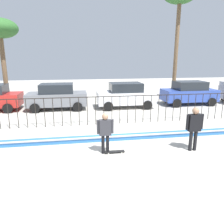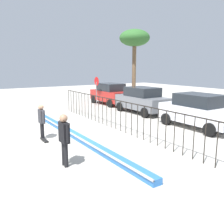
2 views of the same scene
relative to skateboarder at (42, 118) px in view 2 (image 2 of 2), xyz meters
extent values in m
plane|color=#ADA89E|center=(0.89, 0.98, -0.99)|extent=(60.00, 60.00, 0.00)
cube|color=#2D6BB7|center=(0.89, 1.38, -0.88)|extent=(11.00, 0.36, 0.22)
cylinder|color=#B2B2B7|center=(0.89, 1.20, -0.77)|extent=(11.00, 0.09, 0.09)
cylinder|color=black|center=(-6.11, 3.89, -0.17)|extent=(0.04, 0.04, 1.63)
cylinder|color=black|center=(-5.64, 3.89, -0.17)|extent=(0.04, 0.04, 1.63)
cylinder|color=black|center=(-5.18, 3.89, -0.17)|extent=(0.04, 0.04, 1.63)
cylinder|color=black|center=(-4.71, 3.89, -0.17)|extent=(0.04, 0.04, 1.63)
cylinder|color=black|center=(-4.24, 3.89, -0.17)|extent=(0.04, 0.04, 1.63)
cylinder|color=black|center=(-3.78, 3.89, -0.17)|extent=(0.04, 0.04, 1.63)
cylinder|color=black|center=(-3.31, 3.89, -0.17)|extent=(0.04, 0.04, 1.63)
cylinder|color=black|center=(-2.84, 3.89, -0.17)|extent=(0.04, 0.04, 1.63)
cylinder|color=black|center=(-2.38, 3.89, -0.17)|extent=(0.04, 0.04, 1.63)
cylinder|color=black|center=(-1.91, 3.89, -0.17)|extent=(0.04, 0.04, 1.63)
cylinder|color=black|center=(-1.44, 3.89, -0.17)|extent=(0.04, 0.04, 1.63)
cylinder|color=black|center=(-0.98, 3.89, -0.17)|extent=(0.04, 0.04, 1.63)
cylinder|color=black|center=(-0.51, 3.89, -0.17)|extent=(0.04, 0.04, 1.63)
cylinder|color=black|center=(-0.04, 3.89, -0.17)|extent=(0.04, 0.04, 1.63)
cylinder|color=black|center=(0.42, 3.89, -0.17)|extent=(0.04, 0.04, 1.63)
cylinder|color=black|center=(0.89, 3.89, -0.17)|extent=(0.04, 0.04, 1.63)
cylinder|color=black|center=(1.36, 3.89, -0.17)|extent=(0.04, 0.04, 1.63)
cylinder|color=black|center=(1.82, 3.89, -0.17)|extent=(0.04, 0.04, 1.63)
cylinder|color=black|center=(2.29, 3.89, -0.17)|extent=(0.04, 0.04, 1.63)
cylinder|color=black|center=(2.76, 3.89, -0.17)|extent=(0.04, 0.04, 1.63)
cylinder|color=black|center=(3.22, 3.89, -0.17)|extent=(0.04, 0.04, 1.63)
cylinder|color=black|center=(3.69, 3.89, -0.17)|extent=(0.04, 0.04, 1.63)
cylinder|color=black|center=(4.16, 3.89, -0.17)|extent=(0.04, 0.04, 1.63)
cylinder|color=black|center=(4.62, 3.89, -0.17)|extent=(0.04, 0.04, 1.63)
cylinder|color=black|center=(5.09, 3.89, -0.17)|extent=(0.04, 0.04, 1.63)
cylinder|color=black|center=(5.56, 3.89, -0.17)|extent=(0.04, 0.04, 1.63)
cylinder|color=black|center=(6.02, 3.89, -0.17)|extent=(0.04, 0.04, 1.63)
cylinder|color=black|center=(6.49, 3.89, -0.17)|extent=(0.04, 0.04, 1.63)
cube|color=black|center=(0.89, 3.89, 0.62)|extent=(14.00, 0.04, 0.04)
cylinder|color=black|center=(-0.09, 0.00, -0.61)|extent=(0.13, 0.13, 0.77)
cylinder|color=black|center=(0.09, 0.00, -0.61)|extent=(0.13, 0.13, 0.77)
cube|color=#333338|center=(0.00, 0.00, 0.09)|extent=(0.47, 0.20, 0.63)
sphere|color=#A87A5B|center=(0.00, 0.00, 0.53)|extent=(0.25, 0.25, 0.25)
cylinder|color=#333338|center=(-0.28, 0.00, 0.13)|extent=(0.10, 0.10, 0.57)
cylinder|color=#333338|center=(0.28, 0.00, 0.13)|extent=(0.10, 0.10, 0.57)
cube|color=black|center=(0.37, -0.04, -0.93)|extent=(0.80, 0.20, 0.02)
cylinder|color=silver|center=(0.64, 0.03, -0.96)|extent=(0.05, 0.03, 0.05)
cylinder|color=silver|center=(0.64, -0.12, -0.96)|extent=(0.05, 0.03, 0.05)
cylinder|color=silver|center=(0.10, 0.03, -0.96)|extent=(0.05, 0.03, 0.05)
cylinder|color=silver|center=(0.10, -0.12, -0.96)|extent=(0.05, 0.03, 0.05)
cylinder|color=black|center=(3.49, -0.30, -0.57)|extent=(0.14, 0.14, 0.85)
cylinder|color=black|center=(3.69, -0.30, -0.57)|extent=(0.14, 0.14, 0.85)
cube|color=black|center=(3.59, -0.30, 0.21)|extent=(0.51, 0.22, 0.70)
sphere|color=#A87A5B|center=(3.59, -0.30, 0.69)|extent=(0.28, 0.28, 0.28)
cylinder|color=black|center=(3.27, -0.30, 0.24)|extent=(0.11, 0.11, 0.62)
cylinder|color=black|center=(3.90, -0.30, 0.24)|extent=(0.11, 0.11, 0.62)
cube|color=#B2231E|center=(-7.28, 8.43, -0.20)|extent=(4.30, 1.90, 0.90)
cube|color=#1E2328|center=(-7.28, 8.43, 0.58)|extent=(2.37, 1.71, 0.66)
cylinder|color=black|center=(-5.82, 9.38, -0.65)|extent=(0.68, 0.22, 0.68)
cylinder|color=black|center=(-5.82, 7.48, -0.65)|extent=(0.68, 0.22, 0.68)
cylinder|color=black|center=(-8.74, 9.38, -0.65)|extent=(0.68, 0.22, 0.68)
cylinder|color=black|center=(-8.74, 7.48, -0.65)|extent=(0.68, 0.22, 0.68)
cube|color=slate|center=(-2.51, 8.16, -0.20)|extent=(4.30, 1.90, 0.90)
cube|color=#1E2328|center=(-2.51, 8.16, 0.58)|extent=(2.37, 1.71, 0.66)
cylinder|color=black|center=(-1.05, 9.11, -0.65)|extent=(0.68, 0.22, 0.68)
cylinder|color=black|center=(-1.05, 7.21, -0.65)|extent=(0.68, 0.22, 0.68)
cylinder|color=black|center=(-3.98, 9.11, -0.65)|extent=(0.68, 0.22, 0.68)
cylinder|color=black|center=(-3.98, 7.21, -0.65)|extent=(0.68, 0.22, 0.68)
cube|color=silver|center=(2.59, 7.94, -0.20)|extent=(4.30, 1.90, 0.90)
cube|color=#1E2328|center=(2.59, 7.94, 0.58)|extent=(2.37, 1.71, 0.66)
cylinder|color=black|center=(4.05, 6.99, -0.65)|extent=(0.68, 0.22, 0.68)
cylinder|color=black|center=(1.13, 8.89, -0.65)|extent=(0.68, 0.22, 0.68)
cylinder|color=black|center=(1.13, 6.99, -0.65)|extent=(0.68, 0.22, 0.68)
cylinder|color=slate|center=(-7.41, 7.05, 0.06)|extent=(0.07, 0.07, 2.10)
cylinder|color=red|center=(-7.41, 7.07, 1.13)|extent=(0.76, 0.02, 0.76)
cylinder|color=brown|center=(-6.70, 10.62, 1.60)|extent=(0.36, 0.36, 5.17)
ellipsoid|color=#2D6028|center=(-6.70, 10.62, 4.93)|extent=(2.72, 2.72, 1.50)
camera|label=1|loc=(-1.01, -7.94, 2.72)|focal=34.53mm
camera|label=2|loc=(11.00, -3.14, 2.38)|focal=38.44mm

